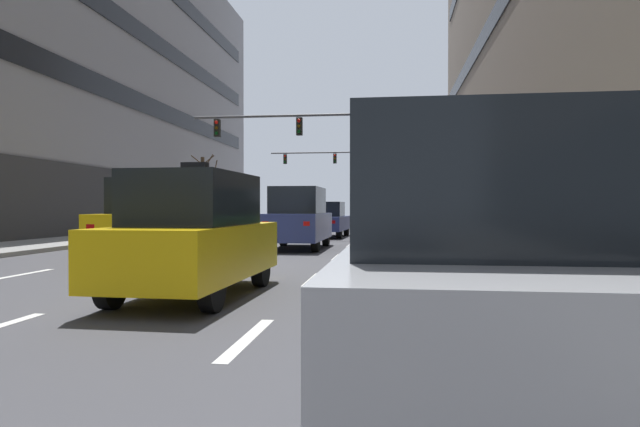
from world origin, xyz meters
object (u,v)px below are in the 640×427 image
object	(u,v)px
car_parked_0	(468,270)
pedestrian_0	(476,214)
taxi_driving_2	(195,235)
car_parked_1	(421,240)
traffic_signal_0	(343,139)
car_parked_2	(409,221)
car_parked_3	(404,218)
taxi_driving_4	(144,224)
car_driving_1	(326,220)
pedestrian_1	(519,217)
traffic_signal_1	(362,167)
street_tree_0	(203,189)
car_driving_3	(298,218)
taxi_driving_0	(157,220)

from	to	relation	value
car_parked_0	pedestrian_0	distance (m)	24.96
pedestrian_0	taxi_driving_2	bearing A→B (deg)	-110.25
car_parked_1	traffic_signal_0	bearing A→B (deg)	100.31
car_parked_2	car_parked_0	bearing A→B (deg)	-90.00
car_parked_3	traffic_signal_0	distance (m)	5.03
pedestrian_0	taxi_driving_4	bearing A→B (deg)	-146.92
pedestrian_0	car_parked_0	bearing A→B (deg)	-98.58
car_driving_1	taxi_driving_2	xyz separation A→B (m)	(0.03, -18.10, 0.15)
taxi_driving_2	pedestrian_1	bearing A→B (deg)	52.26
car_parked_2	taxi_driving_4	bearing A→B (deg)	164.67
car_parked_1	car_parked_2	xyz separation A→B (m)	(-0.00, 6.77, 0.18)
traffic_signal_1	street_tree_0	world-z (taller)	traffic_signal_1
car_driving_3	taxi_driving_2	bearing A→B (deg)	-89.59
taxi_driving_4	car_parked_2	world-z (taller)	car_parked_2
car_driving_1	traffic_signal_1	xyz separation A→B (m)	(0.66, 20.08, 4.07)
taxi_driving_4	car_parked_0	size ratio (longest dim) A/B	1.09
car_parked_1	car_parked_2	size ratio (longest dim) A/B	1.09
traffic_signal_1	pedestrian_0	size ratio (longest dim) A/B	7.51
car_driving_1	traffic_signal_0	size ratio (longest dim) A/B	0.40
car_driving_1	car_parked_2	distance (m)	10.24
taxi_driving_2	street_tree_0	size ratio (longest dim) A/B	0.85
traffic_signal_1	pedestrian_1	world-z (taller)	traffic_signal_1
car_parked_0	pedestrian_1	world-z (taller)	car_parked_0
car_parked_0	taxi_driving_4	bearing A→B (deg)	122.02
taxi_driving_0	pedestrian_0	xyz separation A→B (m)	(10.71, 14.23, -0.00)
car_driving_1	pedestrian_1	world-z (taller)	pedestrian_1
car_parked_0	pedestrian_1	size ratio (longest dim) A/B	2.40
taxi_driving_2	car_parked_1	xyz separation A→B (m)	(3.71, 1.79, -0.16)
pedestrian_0	car_driving_3	bearing A→B (deg)	-127.52
taxi_driving_2	car_parked_3	world-z (taller)	taxi_driving_2
taxi_driving_4	car_parked_2	bearing A→B (deg)	-15.33
taxi_driving_4	pedestrian_1	distance (m)	13.46
car_driving_3	car_parked_1	world-z (taller)	car_driving_3
taxi_driving_0	street_tree_0	distance (m)	21.86
taxi_driving_0	taxi_driving_2	bearing A→B (deg)	-61.03
traffic_signal_1	traffic_signal_0	bearing A→B (deg)	-89.23
car_driving_1	street_tree_0	xyz separation A→B (m)	(-9.35, 8.75, 1.83)
taxi_driving_2	pedestrian_1	distance (m)	11.61
traffic_signal_1	pedestrian_1	bearing A→B (deg)	-77.42
taxi_driving_2	car_parked_3	distance (m)	15.50
car_driving_1	car_parked_3	size ratio (longest dim) A/B	1.12
car_driving_1	taxi_driving_0	bearing A→B (deg)	-104.94
traffic_signal_0	traffic_signal_1	xyz separation A→B (m)	(-0.28, 21.07, 0.27)
taxi_driving_4	traffic_signal_1	distance (m)	28.06
car_driving_3	traffic_signal_0	size ratio (longest dim) A/B	0.38
car_parked_2	car_driving_1	bearing A→B (deg)	111.38
taxi_driving_2	taxi_driving_4	world-z (taller)	taxi_driving_2
taxi_driving_0	taxi_driving_2	world-z (taller)	taxi_driving_0
traffic_signal_0	street_tree_0	xyz separation A→B (m)	(-10.29, 9.74, -1.96)
taxi_driving_2	traffic_signal_0	size ratio (longest dim) A/B	0.36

